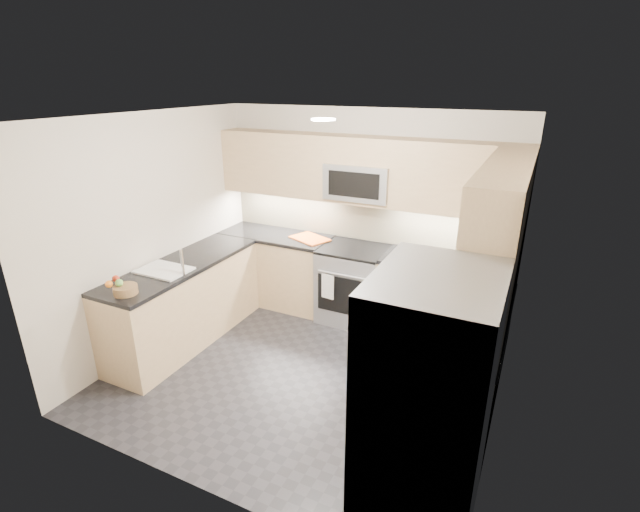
{
  "coord_description": "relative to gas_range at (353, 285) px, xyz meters",
  "views": [
    {
      "loc": [
        1.87,
        -3.51,
        2.8
      ],
      "look_at": [
        0.0,
        0.35,
        1.15
      ],
      "focal_mm": 26.0,
      "sensor_mm": 36.0,
      "label": 1
    }
  ],
  "objects": [
    {
      "name": "backsplash_back",
      "position": [
        0.0,
        0.32,
        0.74
      ],
      "size": [
        3.6,
        0.01,
        0.51
      ],
      "primitive_type": "cube",
      "color": "tan",
      "rests_on": "wall_back"
    },
    {
      "name": "fruit_apple",
      "position": [
        -1.57,
        -2.06,
        0.6
      ],
      "size": [
        0.07,
        0.07,
        0.07
      ],
      "primitive_type": "sphere",
      "color": "#A32812",
      "rests_on": "fruit_basket"
    },
    {
      "name": "base_cab_right",
      "position": [
        1.5,
        -1.12,
        -0.01
      ],
      "size": [
        0.6,
        1.7,
        0.9
      ],
      "primitive_type": "cube",
      "color": "tan",
      "rests_on": "floor"
    },
    {
      "name": "wall_front",
      "position": [
        0.0,
        -2.88,
        0.79
      ],
      "size": [
        3.6,
        0.02,
        2.5
      ],
      "primitive_type": "cube",
      "color": "beige",
      "rests_on": "floor"
    },
    {
      "name": "base_cab_peninsula",
      "position": [
        -1.5,
        -1.28,
        -0.01
      ],
      "size": [
        0.6,
        2.0,
        0.9
      ],
      "primitive_type": "cube",
      "color": "tan",
      "rests_on": "floor"
    },
    {
      "name": "utensil_bowl",
      "position": [
        1.47,
        0.06,
        0.57
      ],
      "size": [
        0.4,
        0.4,
        0.17
      ],
      "primitive_type": "cylinder",
      "rotation": [
        0.0,
        0.0,
        0.39
      ],
      "color": "#68BC50",
      "rests_on": "countertop_back_right"
    },
    {
      "name": "floor",
      "position": [
        0.0,
        -1.28,
        -0.46
      ],
      "size": [
        3.6,
        3.2,
        0.0
      ],
      "primitive_type": "cube",
      "color": "#232227",
      "rests_on": "ground"
    },
    {
      "name": "countertop_back_right",
      "position": [
        1.09,
        0.02,
        0.47
      ],
      "size": [
        1.42,
        0.63,
        0.04
      ],
      "primitive_type": "cube",
      "color": "black",
      "rests_on": "base_cab_back_right"
    },
    {
      "name": "faucet",
      "position": [
        -1.24,
        -1.53,
        0.62
      ],
      "size": [
        0.03,
        0.03,
        0.28
      ],
      "primitive_type": "cylinder",
      "color": "silver",
      "rests_on": "countertop_peninsula"
    },
    {
      "name": "fridge_handle_left",
      "position": [
        1.08,
        -2.61,
        0.49
      ],
      "size": [
        0.02,
        0.02,
        1.2
      ],
      "primitive_type": "cylinder",
      "color": "#B2B5BA",
      "rests_on": "refrigerator"
    },
    {
      "name": "countertop_peninsula",
      "position": [
        -1.5,
        -1.28,
        0.47
      ],
      "size": [
        0.63,
        2.0,
        0.04
      ],
      "primitive_type": "cube",
      "color": "black",
      "rests_on": "base_cab_peninsula"
    },
    {
      "name": "countertop_right",
      "position": [
        1.5,
        -1.12,
        0.47
      ],
      "size": [
        0.63,
        1.7,
        0.04
      ],
      "primitive_type": "cube",
      "color": "black",
      "rests_on": "base_cab_right"
    },
    {
      "name": "upper_cab_right",
      "position": [
        1.62,
        -1.0,
        1.37
      ],
      "size": [
        0.35,
        1.95,
        0.75
      ],
      "primitive_type": "cube",
      "color": "tan",
      "rests_on": "wall_right"
    },
    {
      "name": "base_cab_back_left",
      "position": [
        -1.09,
        0.02,
        -0.01
      ],
      "size": [
        1.42,
        0.6,
        0.9
      ],
      "primitive_type": "cube",
      "color": "tan",
      "rests_on": "floor"
    },
    {
      "name": "sink_basin",
      "position": [
        -1.5,
        -1.53,
        0.42
      ],
      "size": [
        0.52,
        0.38,
        0.16
      ],
      "primitive_type": "cube",
      "color": "white",
      "rests_on": "base_cab_peninsula"
    },
    {
      "name": "countertop_back_left",
      "position": [
        -1.09,
        0.02,
        0.47
      ],
      "size": [
        1.42,
        0.63,
        0.04
      ],
      "primitive_type": "cube",
      "color": "black",
      "rests_on": "base_cab_back_left"
    },
    {
      "name": "upper_cab_back",
      "position": [
        0.0,
        0.15,
        1.37
      ],
      "size": [
        3.6,
        0.35,
        0.75
      ],
      "primitive_type": "cube",
      "color": "tan",
      "rests_on": "wall_back"
    },
    {
      "name": "dish_towel_check",
      "position": [
        -0.17,
        -0.37,
        0.1
      ],
      "size": [
        0.16,
        0.03,
        0.3
      ],
      "primitive_type": "cube",
      "rotation": [
        0.0,
        0.0,
        -0.11
      ],
      "color": "white",
      "rests_on": "oven_handle"
    },
    {
      "name": "oven_door_glass",
      "position": [
        0.0,
        -0.33,
        -0.01
      ],
      "size": [
        0.62,
        0.02,
        0.45
      ],
      "primitive_type": "cube",
      "color": "black",
      "rests_on": "gas_range"
    },
    {
      "name": "fridge_handle_right",
      "position": [
        1.08,
        -2.25,
        0.49
      ],
      "size": [
        0.02,
        0.02,
        1.2
      ],
      "primitive_type": "cylinder",
      "color": "#B2B5BA",
      "rests_on": "refrigerator"
    },
    {
      "name": "fruit_basket",
      "position": [
        -1.43,
        -2.09,
        0.52
      ],
      "size": [
        0.24,
        0.24,
        0.08
      ],
      "primitive_type": "cylinder",
      "rotation": [
        0.0,
        0.0,
        -0.12
      ],
      "color": "olive",
      "rests_on": "countertop_peninsula"
    },
    {
      "name": "fruit_orange",
      "position": [
        -1.53,
        -2.17,
        0.6
      ],
      "size": [
        0.07,
        0.07,
        0.07
      ],
      "primitive_type": "sphere",
      "color": "orange",
      "rests_on": "fruit_basket"
    },
    {
      "name": "microwave_door",
      "position": [
        0.0,
        -0.08,
        1.24
      ],
      "size": [
        0.6,
        0.01,
        0.28
      ],
      "primitive_type": "cube",
      "color": "black",
      "rests_on": "microwave"
    },
    {
      "name": "gas_range",
      "position": [
        0.0,
        0.0,
        0.0
      ],
      "size": [
        0.76,
        0.65,
        0.91
      ],
      "primitive_type": "cube",
      "color": "#999AA0",
      "rests_on": "floor"
    },
    {
      "name": "refrigerator",
      "position": [
        1.45,
        -2.43,
        0.45
      ],
      "size": [
        0.7,
        0.9,
        1.8
      ],
      "primitive_type": "cube",
      "color": "gray",
      "rests_on": "floor"
    },
    {
      "name": "fruit_pear",
      "position": [
        -1.47,
        -2.12,
        0.6
      ],
      "size": [
        0.07,
        0.07,
        0.07
      ],
      "primitive_type": "sphere",
      "color": "#64A647",
      "rests_on": "fruit_basket"
    },
    {
      "name": "range_cooktop",
      "position": [
        0.0,
        0.0,
        0.46
      ],
      "size": [
        0.76,
        0.65,
        0.03
      ],
      "primitive_type": "cube",
      "color": "black",
      "rests_on": "gas_range"
    },
    {
      "name": "base_cab_back_right",
      "position": [
        1.09,
        0.02,
        -0.01
      ],
      "size": [
        1.42,
        0.6,
        0.9
      ],
      "primitive_type": "cube",
      "color": "tan",
      "rests_on": "floor"
    },
    {
      "name": "backsplash_right",
      "position": [
        1.8,
        -0.82,
        0.74
      ],
      "size": [
        0.01,
        2.3,
        0.51
      ],
      "primitive_type": "cube",
      "color": "tan",
      "rests_on": "wall_right"
    },
    {
      "name": "ceiling",
      "position": [
        0.0,
        -1.28,
        2.04
      ],
      "size": [
        3.6,
        3.2,
        0.02
      ],
      "primitive_type": "cube",
      "color": "beige",
      "rests_on": "wall_back"
    },
    {
      "name": "cutting_board",
      "position": [
        -0.61,
        0.04,
        0.49
      ],
      "size": [
        0.55,
        0.47,
        0.01
      ],
      "primitive_type": "cube",
      "rotation": [
        0.0,
        0.0,
        -0.4
      ],
      "color": "#DF5715",
      "rests_on": "countertop_back_left"
    },
    {
      "name": "wall_right",
      "position": [
        1.8,
        -1.28,
        0.79
      ],
      "size": [
        0.02,
        3.2,
        2.5
      ],
      "primitive_type": "cube",
      "color": "beige",
      "rests_on": "floor"
    },
    {
      "name": "wall_back",
      "position": [
        0.0,
        0.32,
        0.79
      ],
      "size": [
        3.6,
        0.02,
        2.5
      ],
      "primitive_type": "cube",
      "color": "beige",
      "rests_on": "floor"
    },
    {
      "name": "microwave",
      "position": [
        0.0,
        0.12,
        1.24
      ],
      "size": [
        0.76,
        0.4,
        0.4
      ],
      "primitive_type": "cube",
      "color": "#92959A",
      "rests_on": "upper_cab_back"
    },
    {
      "name": "oven_handle",
      "position": [
        0.0,
        -0.35,
        0.26
      ],
      "size": [
        0.6,
        0.02,
        0.02
      ],
      "primitive_type": "cylinder",
      "rotation": [
        0.0,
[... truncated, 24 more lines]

